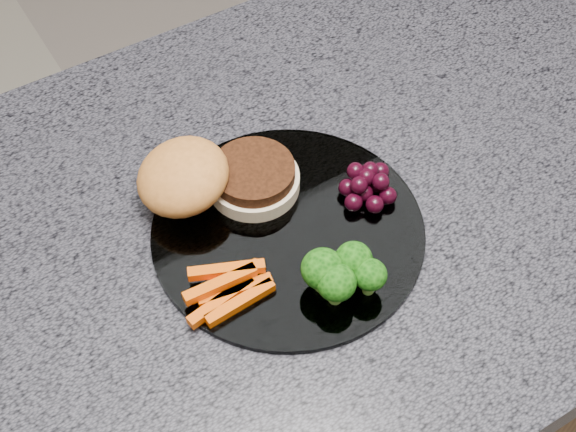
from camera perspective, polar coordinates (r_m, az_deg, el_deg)
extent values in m
cube|color=brown|center=(1.21, 3.48, -11.63)|extent=(1.20, 0.60, 0.86)
cube|color=#44434C|center=(0.83, 4.99, 2.13)|extent=(1.20, 0.60, 0.04)
cylinder|color=white|center=(0.76, 0.00, -1.06)|extent=(0.26, 0.26, 0.01)
cylinder|color=beige|center=(0.78, -2.44, 2.46)|extent=(0.11, 0.11, 0.02)
cylinder|color=#3B1B0B|center=(0.77, -2.48, 3.17)|extent=(0.10, 0.10, 0.01)
ellipsoid|color=#C57631|center=(0.77, -7.44, 2.46)|extent=(0.11, 0.11, 0.05)
cube|color=#E55103|center=(0.72, -4.52, -4.62)|extent=(0.07, 0.01, 0.01)
cube|color=#E55103|center=(0.72, -3.78, -5.32)|extent=(0.07, 0.02, 0.01)
cube|color=#E55103|center=(0.71, -4.79, -6.07)|extent=(0.07, 0.02, 0.01)
cube|color=#E55103|center=(0.72, -4.40, -3.85)|extent=(0.07, 0.04, 0.01)
cube|color=#E55103|center=(0.71, -4.85, -4.83)|extent=(0.07, 0.01, 0.01)
cube|color=#E55103|center=(0.71, -3.42, -6.17)|extent=(0.07, 0.01, 0.01)
cylinder|color=#669737|center=(0.72, 2.43, -4.70)|extent=(0.01, 0.01, 0.02)
ellipsoid|color=#0B3607|center=(0.70, 2.49, -3.78)|extent=(0.04, 0.04, 0.04)
cylinder|color=#669737|center=(0.72, 4.60, -3.93)|extent=(0.01, 0.01, 0.02)
ellipsoid|color=#0B3607|center=(0.71, 4.70, -3.08)|extent=(0.03, 0.03, 0.03)
cylinder|color=#669737|center=(0.71, 3.39, -5.59)|extent=(0.01, 0.01, 0.02)
ellipsoid|color=#0B3607|center=(0.69, 3.46, -4.74)|extent=(0.04, 0.04, 0.03)
cylinder|color=#669737|center=(0.72, 5.75, -4.95)|extent=(0.01, 0.01, 0.02)
ellipsoid|color=#0B3607|center=(0.70, 5.87, -4.17)|extent=(0.03, 0.03, 0.03)
sphere|color=black|center=(0.78, 5.44, 1.65)|extent=(0.02, 0.02, 0.02)
sphere|color=black|center=(0.79, 6.37, 2.26)|extent=(0.02, 0.02, 0.02)
sphere|color=black|center=(0.79, 5.35, 2.83)|extent=(0.02, 0.02, 0.02)
sphere|color=black|center=(0.78, 4.24, 2.03)|extent=(0.02, 0.02, 0.02)
sphere|color=black|center=(0.77, 4.68, 0.97)|extent=(0.02, 0.02, 0.02)
sphere|color=black|center=(0.77, 6.19, 0.82)|extent=(0.02, 0.02, 0.02)
sphere|color=black|center=(0.78, 7.12, 1.45)|extent=(0.02, 0.02, 0.02)
sphere|color=black|center=(0.80, 6.59, 3.19)|extent=(0.02, 0.02, 0.02)
sphere|color=black|center=(0.77, 5.60, 2.79)|extent=(0.02, 0.02, 0.02)
sphere|color=black|center=(0.77, 5.08, 2.22)|extent=(0.02, 0.02, 0.02)
sphere|color=black|center=(0.77, 6.62, 2.46)|extent=(0.02, 0.02, 0.02)
sphere|color=black|center=(0.78, 4.82, 3.22)|extent=(0.02, 0.02, 0.02)
sphere|color=black|center=(0.78, 5.87, 3.26)|extent=(0.02, 0.02, 0.02)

